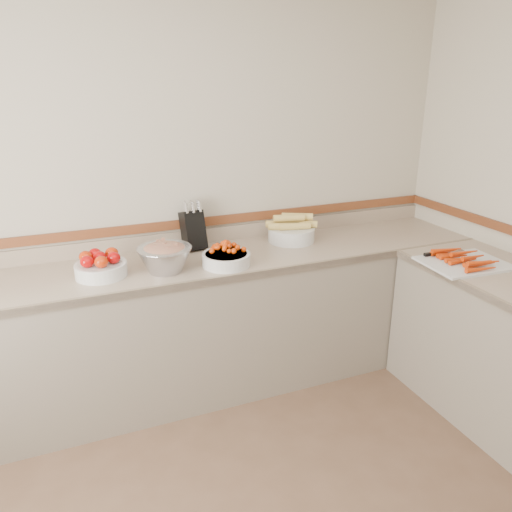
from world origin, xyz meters
name	(u,v)px	position (x,y,z in m)	size (l,w,h in m)	color
back_wall	(167,188)	(0.00, 2.00, 1.30)	(4.00, 4.00, 0.00)	#B7AC97
counter_back	(187,327)	(0.00, 1.68, 0.45)	(4.00, 0.65, 1.08)	gray
knife_block	(193,229)	(0.13, 1.90, 1.03)	(0.16, 0.18, 0.33)	black
tomato_bowl	(101,266)	(-0.49, 1.63, 0.96)	(0.29, 0.29, 0.14)	silver
cherry_tomato_bowl	(226,257)	(0.23, 1.52, 0.95)	(0.29, 0.29, 0.16)	silver
corn_bowl	(291,231)	(0.80, 1.80, 0.97)	(0.35, 0.32, 0.19)	silver
rhubarb_bowl	(165,256)	(-0.13, 1.56, 0.99)	(0.32, 0.32, 0.18)	#B2B2BA
cutting_board	(464,261)	(1.57, 0.99, 0.92)	(0.51, 0.41, 0.07)	silver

